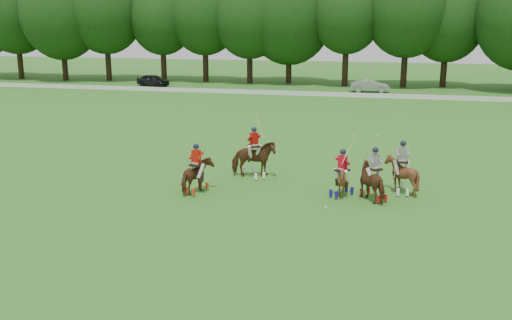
% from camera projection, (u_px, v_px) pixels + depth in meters
% --- Properties ---
extents(ground, '(180.00, 180.00, 0.00)m').
position_uv_depth(ground, '(231.00, 222.00, 21.52)').
color(ground, '#2A661D').
rests_on(ground, ground).
extents(tree_line, '(117.98, 14.32, 14.75)m').
position_uv_depth(tree_line, '(350.00, 14.00, 64.86)').
color(tree_line, black).
rests_on(tree_line, ground).
extents(boundary_rail, '(120.00, 0.10, 0.44)m').
position_uv_depth(boundary_rail, '(336.00, 94.00, 57.34)').
color(boundary_rail, white).
rests_on(boundary_rail, ground).
extents(car_left, '(4.36, 2.78, 1.38)m').
position_uv_depth(car_left, '(153.00, 80.00, 66.48)').
color(car_left, black).
rests_on(car_left, ground).
extents(car_mid, '(4.24, 1.94, 1.35)m').
position_uv_depth(car_mid, '(370.00, 86.00, 60.76)').
color(car_mid, '#A5A5AA').
rests_on(car_mid, ground).
extents(polo_red_a, '(1.21, 1.91, 2.22)m').
position_uv_depth(polo_red_a, '(197.00, 176.00, 24.93)').
color(polo_red_a, '#4E2F14').
rests_on(polo_red_a, ground).
extents(polo_red_b, '(2.33, 2.29, 3.01)m').
position_uv_depth(polo_red_b, '(254.00, 159.00, 27.45)').
color(polo_red_b, '#4E2F14').
rests_on(polo_red_b, ground).
extents(polo_red_c, '(1.61, 1.64, 2.64)m').
position_uv_depth(polo_red_c, '(342.00, 180.00, 24.43)').
color(polo_red_c, '#4E2F14').
rests_on(polo_red_c, ground).
extents(polo_stripe_a, '(1.85, 1.97, 2.82)m').
position_uv_depth(polo_stripe_a, '(374.00, 181.00, 23.94)').
color(polo_stripe_a, '#4E2F14').
rests_on(polo_stripe_a, ground).
extents(polo_stripe_b, '(1.55, 1.68, 2.35)m').
position_uv_depth(polo_stripe_b, '(401.00, 174.00, 24.90)').
color(polo_stripe_b, '#4E2F14').
rests_on(polo_stripe_b, ground).
extents(polo_ball, '(0.09, 0.09, 0.09)m').
position_uv_depth(polo_ball, '(326.00, 207.00, 23.02)').
color(polo_ball, white).
rests_on(polo_ball, ground).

